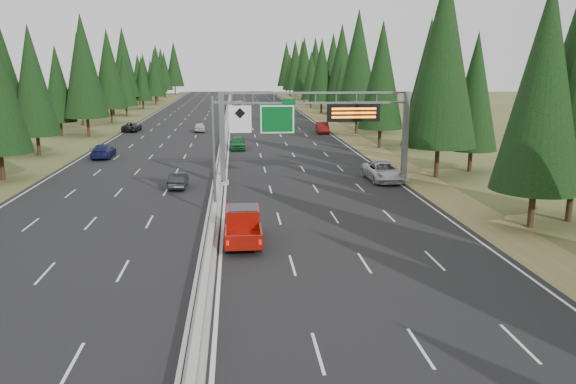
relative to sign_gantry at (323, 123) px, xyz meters
name	(u,v)px	position (x,y,z in m)	size (l,w,h in m)	color
road	(226,128)	(-8.92, 45.12, -5.23)	(32.00, 260.00, 0.08)	black
shoulder_right	(334,127)	(8.88, 45.12, -5.24)	(3.60, 260.00, 0.06)	olive
shoulder_left	(116,129)	(-26.72, 45.12, -5.24)	(3.60, 260.00, 0.06)	#485327
median_barrier	(226,126)	(-8.92, 45.12, -4.85)	(0.70, 260.00, 0.85)	gray
sign_gantry	(323,123)	(0.00, 0.00, 0.00)	(16.75, 0.98, 7.80)	slate
hov_sign_pole	(222,147)	(-8.33, -9.92, -0.54)	(2.80, 0.50, 8.00)	slate
tree_row_right	(363,68)	(12.90, 41.80, 4.36)	(11.82, 237.07, 18.44)	black
tree_row_left	(86,73)	(-30.74, 45.24, 3.65)	(11.68, 239.52, 18.55)	black
silver_minivan	(383,172)	(5.49, 0.34, -4.38)	(2.70, 5.85, 1.62)	#BDBCC1
red_pickup	(243,223)	(-7.12, -15.80, -4.17)	(2.02, 5.64, 1.84)	black
car_ahead_green	(238,143)	(-7.21, 20.67, -4.42)	(1.82, 4.54, 1.55)	#16642C
car_ahead_dkred	(322,128)	(5.58, 36.12, -4.37)	(1.72, 4.94, 1.63)	#600F0D
car_ahead_dkgrey	(284,126)	(0.04, 39.73, -4.44)	(2.11, 5.19, 1.51)	black
car_ahead_white	(239,104)	(-6.43, 93.37, -4.49)	(2.33, 5.04, 1.40)	white
car_ahead_far	(238,106)	(-6.74, 85.72, -4.45)	(1.75, 4.35, 1.48)	black
car_onc_near	(178,180)	(-12.29, -0.96, -4.54)	(1.37, 3.92, 1.29)	black
car_onc_blue	(103,151)	(-22.03, 15.56, -4.44)	(2.10, 5.17, 1.50)	#161B4F
car_onc_white	(200,127)	(-12.93, 39.59, -4.48)	(1.67, 4.15, 1.41)	silver
car_onc_far	(132,127)	(-23.42, 41.21, -4.49)	(2.31, 5.02, 1.39)	black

